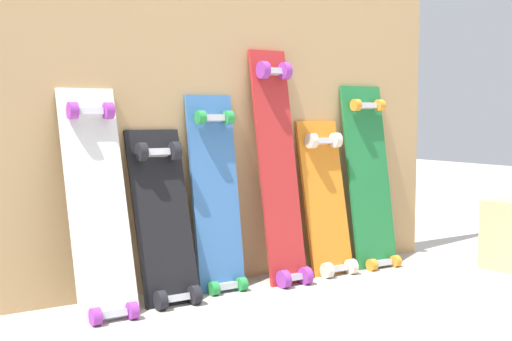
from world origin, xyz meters
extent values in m
plane|color=#B2AAA0|center=(0.00, 0.00, 0.00)|extent=(12.00, 12.00, 0.00)
cube|color=tan|center=(0.00, 0.07, 0.75)|extent=(1.96, 0.04, 1.50)
cube|color=silver|center=(-0.62, -0.08, 0.34)|extent=(0.20, 0.26, 0.82)
cube|color=#B7B7BF|center=(-0.62, -0.20, 0.02)|extent=(0.09, 0.04, 0.03)
cube|color=#B7B7BF|center=(-0.62, -0.01, 0.67)|extent=(0.09, 0.04, 0.03)
cylinder|color=purple|center=(-0.68, -0.22, 0.03)|extent=(0.03, 0.06, 0.06)
cylinder|color=purple|center=(-0.56, -0.22, 0.03)|extent=(0.03, 0.06, 0.06)
cylinder|color=purple|center=(-0.68, -0.02, 0.67)|extent=(0.03, 0.06, 0.06)
cylinder|color=purple|center=(-0.56, -0.02, 0.67)|extent=(0.03, 0.06, 0.06)
cube|color=black|center=(-0.38, -0.06, 0.27)|extent=(0.21, 0.22, 0.67)
cube|color=#B7B7BF|center=(-0.38, -0.16, 0.03)|extent=(0.09, 0.04, 0.03)
cube|color=#B7B7BF|center=(-0.38, -0.01, 0.52)|extent=(0.09, 0.04, 0.03)
cylinder|color=black|center=(-0.44, -0.17, 0.03)|extent=(0.03, 0.07, 0.07)
cylinder|color=black|center=(-0.32, -0.17, 0.03)|extent=(0.03, 0.07, 0.07)
cylinder|color=black|center=(-0.44, -0.02, 0.53)|extent=(0.03, 0.07, 0.07)
cylinder|color=black|center=(-0.32, -0.02, 0.53)|extent=(0.03, 0.07, 0.07)
cube|color=#386BAD|center=(-0.15, -0.02, 0.33)|extent=(0.19, 0.14, 0.80)
cube|color=#B7B7BF|center=(-0.15, -0.09, 0.02)|extent=(0.09, 0.04, 0.03)
cube|color=#B7B7BF|center=(-0.15, 0.00, 0.65)|extent=(0.09, 0.04, 0.03)
cylinder|color=#268C3F|center=(-0.21, -0.11, 0.03)|extent=(0.03, 0.05, 0.05)
cylinder|color=#268C3F|center=(-0.09, -0.11, 0.03)|extent=(0.03, 0.05, 0.05)
cylinder|color=#268C3F|center=(-0.21, -0.01, 0.65)|extent=(0.03, 0.05, 0.05)
cylinder|color=#268C3F|center=(-0.09, -0.01, 0.65)|extent=(0.03, 0.05, 0.05)
cube|color=#B22626|center=(0.12, -0.05, 0.43)|extent=(0.17, 0.19, 0.98)
cube|color=#B7B7BF|center=(0.12, -0.14, 0.03)|extent=(0.07, 0.04, 0.03)
cube|color=#B7B7BF|center=(0.12, 0.00, 0.83)|extent=(0.07, 0.04, 0.03)
cylinder|color=purple|center=(0.07, -0.16, 0.03)|extent=(0.03, 0.07, 0.07)
cylinder|color=purple|center=(0.17, -0.16, 0.03)|extent=(0.03, 0.07, 0.07)
cylinder|color=purple|center=(0.07, -0.02, 0.83)|extent=(0.03, 0.07, 0.07)
cylinder|color=purple|center=(0.17, -0.02, 0.83)|extent=(0.03, 0.07, 0.07)
cube|color=orange|center=(0.37, -0.03, 0.28)|extent=(0.20, 0.16, 0.70)
cube|color=#B7B7BF|center=(0.37, -0.11, 0.03)|extent=(0.09, 0.04, 0.03)
cube|color=#B7B7BF|center=(0.37, 0.00, 0.55)|extent=(0.09, 0.04, 0.03)
cylinder|color=beige|center=(0.30, -0.13, 0.03)|extent=(0.03, 0.06, 0.06)
cylinder|color=beige|center=(0.43, -0.13, 0.03)|extent=(0.03, 0.06, 0.06)
cylinder|color=beige|center=(0.30, -0.02, 0.55)|extent=(0.03, 0.06, 0.06)
cylinder|color=beige|center=(0.43, -0.02, 0.55)|extent=(0.03, 0.06, 0.06)
cube|color=#1E7238|center=(0.61, -0.03, 0.36)|extent=(0.22, 0.16, 0.86)
cube|color=#B7B7BF|center=(0.61, -0.11, 0.02)|extent=(0.10, 0.04, 0.03)
cube|color=#B7B7BF|center=(0.61, 0.00, 0.70)|extent=(0.10, 0.04, 0.03)
cylinder|color=orange|center=(0.54, -0.13, 0.02)|extent=(0.03, 0.05, 0.05)
cylinder|color=orange|center=(0.68, -0.13, 0.02)|extent=(0.03, 0.05, 0.05)
cylinder|color=orange|center=(0.54, -0.01, 0.70)|extent=(0.03, 0.05, 0.05)
cylinder|color=orange|center=(0.68, -0.01, 0.70)|extent=(0.03, 0.05, 0.05)
camera|label=1|loc=(-1.32, -2.17, 0.65)|focal=45.79mm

